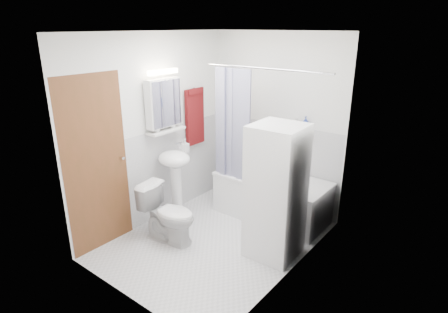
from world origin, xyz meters
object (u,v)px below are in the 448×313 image
Objects in this scene: washer_dryer at (276,192)px; toilet at (169,214)px; bathtub at (272,195)px; sink at (175,170)px.

toilet is (-1.13, -0.54, -0.41)m from washer_dryer.
bathtub is 0.99× the size of washer_dryer.
washer_dryer reaches higher than sink.
toilet is at bearing -117.66° from bathtub.
bathtub is at bearing -36.68° from toilet.
bathtub is 1.42× the size of sink.
toilet is at bearing -54.83° from sink.
bathtub is 1.42m from toilet.
bathtub is 1.33m from sink.
sink is 0.64m from toilet.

